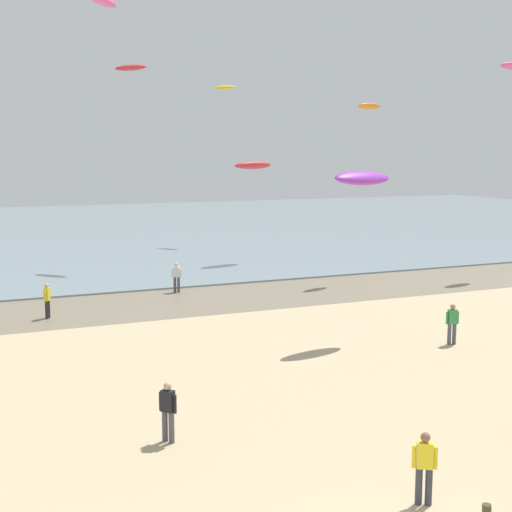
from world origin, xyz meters
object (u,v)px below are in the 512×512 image
person_right_flank (47,300)px  kite_aloft_5 (512,66)px  person_trailing_behind (177,276)px  kite_aloft_10 (369,106)px  person_mid_beach (424,466)px  person_by_waterline (168,410)px  kite_aloft_1 (225,87)px  kite_aloft_4 (362,178)px  person_nearest_camera (452,323)px  kite_aloft_0 (131,68)px  kite_aloft_8 (253,165)px

person_right_flank → kite_aloft_5: (29.96, 2.29, 12.59)m
person_trailing_behind → kite_aloft_10: size_ratio=0.83×
kite_aloft_10 → person_mid_beach: bearing=39.5°
person_by_waterline → person_trailing_behind: (6.41, 20.49, 0.00)m
person_right_flank → kite_aloft_1: bearing=53.0°
person_right_flank → kite_aloft_4: kite_aloft_4 is taller
person_nearest_camera → kite_aloft_0: 30.11m
kite_aloft_0 → kite_aloft_4: (4.13, -23.78, -6.87)m
person_mid_beach → person_by_waterline: size_ratio=1.00×
kite_aloft_0 → kite_aloft_10: (12.34, -11.02, -2.95)m
kite_aloft_0 → kite_aloft_1: size_ratio=1.16×
person_trailing_behind → kite_aloft_5: bearing=-4.0°
kite_aloft_1 → kite_aloft_4: bearing=-44.6°
kite_aloft_4 → kite_aloft_5: 22.20m
kite_aloft_4 → person_right_flank: bearing=-50.4°
person_right_flank → kite_aloft_5: size_ratio=0.73×
kite_aloft_0 → kite_aloft_4: size_ratio=0.84×
person_nearest_camera → kite_aloft_0: (-7.06, 26.32, 12.82)m
kite_aloft_10 → kite_aloft_1: bearing=-106.0°
person_mid_beach → kite_aloft_8: kite_aloft_8 is taller
kite_aloft_1 → kite_aloft_4: 34.52m
kite_aloft_0 → kite_aloft_8: size_ratio=0.81×
person_by_waterline → kite_aloft_10: bearing=47.2°
person_nearest_camera → person_right_flank: same height
person_right_flank → kite_aloft_1: 32.97m
person_trailing_behind → kite_aloft_4: 14.75m
kite_aloft_1 → kite_aloft_8: bearing=-44.6°
person_right_flank → kite_aloft_5: bearing=4.4°
person_nearest_camera → kite_aloft_10: size_ratio=0.83×
kite_aloft_8 → person_right_flank: bearing=23.6°
person_by_waterline → kite_aloft_8: size_ratio=0.54×
person_nearest_camera → person_by_waterline: bearing=-159.3°
kite_aloft_8 → kite_aloft_10: (4.10, -8.88, 3.75)m
person_mid_beach → kite_aloft_0: kite_aloft_0 is taller
person_by_waterline → kite_aloft_5: size_ratio=0.73×
person_nearest_camera → kite_aloft_5: size_ratio=0.73×
kite_aloft_0 → kite_aloft_4: kite_aloft_0 is taller
kite_aloft_1 → person_mid_beach: bearing=-49.1°
person_by_waterline → kite_aloft_5: 36.65m
person_mid_beach → kite_aloft_1: (12.76, 46.66, 12.64)m
person_by_waterline → kite_aloft_4: size_ratio=0.56×
person_by_waterline → person_nearest_camera: bearing=20.7°
person_nearest_camera → person_mid_beach: size_ratio=1.00×
kite_aloft_8 → person_trailing_behind: bearing=31.7°
person_by_waterline → person_right_flank: 16.69m
kite_aloft_5 → kite_aloft_8: 18.52m
kite_aloft_4 → kite_aloft_5: (17.98, 11.21, 6.64)m
kite_aloft_5 → kite_aloft_10: size_ratio=1.13×
person_nearest_camera → person_right_flank: size_ratio=1.00×
person_nearest_camera → kite_aloft_1: (3.40, 35.80, 12.64)m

